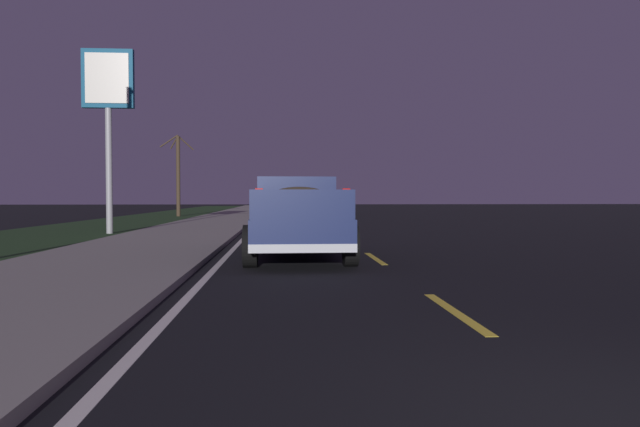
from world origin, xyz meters
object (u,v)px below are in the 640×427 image
at_px(pickup_truck, 297,215).
at_px(bare_tree_far, 178,173).
at_px(sedan_silver, 288,206).
at_px(street_light_near, 1,53).
at_px(gas_price_sign, 108,95).
at_px(sedan_green, 334,205).

xyz_separation_m(pickup_truck, bare_tree_far, (27.33, 7.79, 2.07)).
relative_size(sedan_silver, street_light_near, 0.59).
bearing_deg(gas_price_sign, sedan_green, -26.00).
bearing_deg(bare_tree_far, street_light_near, -177.39).
distance_m(sedan_green, street_light_near, 32.29).
xyz_separation_m(sedan_silver, gas_price_sign, (-15.13, 6.89, 4.43)).
bearing_deg(bare_tree_far, sedan_green, -75.52).
relative_size(pickup_truck, street_light_near, 0.72).
height_order(sedan_green, sedan_silver, same).
bearing_deg(street_light_near, bare_tree_far, 2.61).
distance_m(gas_price_sign, bare_tree_far, 18.87).
relative_size(gas_price_sign, street_light_near, 0.92).
bearing_deg(bare_tree_far, pickup_truck, -164.10).
xyz_separation_m(sedan_green, street_light_near, (-30.40, 10.23, 3.78)).
xyz_separation_m(gas_price_sign, bare_tree_far, (18.72, 0.90, -2.16)).
relative_size(sedan_green, sedan_silver, 1.00).
bearing_deg(sedan_green, pickup_truck, 173.06).
height_order(pickup_truck, sedan_silver, pickup_truck).
xyz_separation_m(pickup_truck, sedan_silver, (23.74, -0.00, -0.20)).
distance_m(sedan_silver, bare_tree_far, 8.87).
relative_size(pickup_truck, bare_tree_far, 0.94).
distance_m(pickup_truck, bare_tree_far, 28.49).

